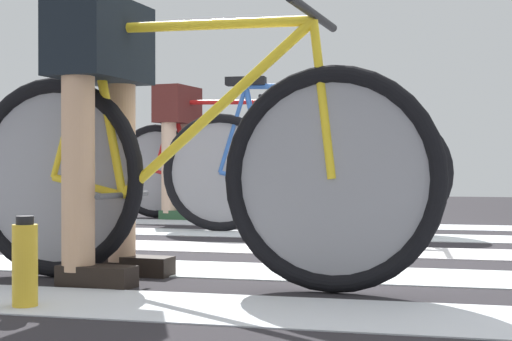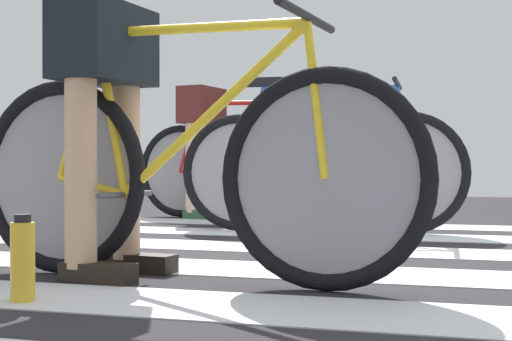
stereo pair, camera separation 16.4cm
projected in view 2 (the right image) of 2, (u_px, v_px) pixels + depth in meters
The scene contains 8 objects.
ground at pixel (326, 263), 3.23m from camera, with size 18.00×14.00×0.02m.
crosswalk_markings at pixel (334, 260), 3.23m from camera, with size 5.43×4.23×0.00m.
bicycle_1_of_3 at pixel (182, 170), 2.62m from camera, with size 1.73×0.52×0.93m.
cyclist_1_of_3 at pixel (105, 101), 2.74m from camera, with size 0.35×0.43×0.98m.
bicycle_2_of_3 at pixel (320, 168), 4.57m from camera, with size 1.74×0.52×0.93m.
bicycle_3_of_3 at pixel (239, 168), 5.72m from camera, with size 1.73×0.52×0.93m.
cyclist_3_of_3 at pixel (202, 134), 5.85m from camera, with size 0.36×0.44×1.00m.
water_bottle at pixel (23, 260), 2.23m from camera, with size 0.07×0.07×0.26m.
Camera 2 is at (0.67, -3.17, 0.42)m, focal length 53.70 mm.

